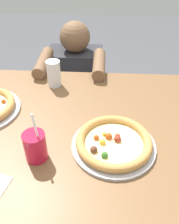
{
  "coord_description": "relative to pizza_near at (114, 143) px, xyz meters",
  "views": [
    {
      "loc": [
        0.11,
        -0.75,
        1.44
      ],
      "look_at": [
        0.06,
        0.08,
        0.78
      ],
      "focal_mm": 39.46,
      "sensor_mm": 36.0,
      "label": 1
    }
  ],
  "objects": [
    {
      "name": "ground_plane",
      "position": [
        -0.17,
        0.09,
        -0.77
      ],
      "size": [
        8.0,
        8.0,
        0.0
      ],
      "primitive_type": "plane",
      "color": "#4C4C51"
    },
    {
      "name": "dining_table",
      "position": [
        -0.17,
        0.09,
        -0.13
      ],
      "size": [
        1.22,
        0.95,
        0.75
      ],
      "color": "brown",
      "rests_on": "ground"
    },
    {
      "name": "pizza_near",
      "position": [
        0.0,
        0.0,
        0.0
      ],
      "size": [
        0.32,
        0.32,
        0.04
      ],
      "color": "#B7B7BC",
      "rests_on": "dining_table"
    },
    {
      "name": "drink_cup_colored",
      "position": [
        -0.28,
        -0.07,
        0.04
      ],
      "size": [
        0.08,
        0.08,
        0.2
      ],
      "color": "red",
      "rests_on": "dining_table"
    },
    {
      "name": "water_cup_clear",
      "position": [
        -0.3,
        0.43,
        0.05
      ],
      "size": [
        0.07,
        0.07,
        0.14
      ],
      "color": "silver",
      "rests_on": "dining_table"
    },
    {
      "name": "diner_seated",
      "position": [
        -0.23,
        0.83,
        -0.33
      ],
      "size": [
        0.39,
        0.51,
        0.95
      ],
      "color": "#333847",
      "rests_on": "ground"
    }
  ]
}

